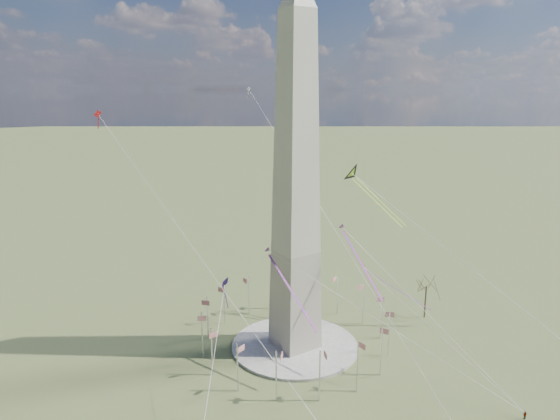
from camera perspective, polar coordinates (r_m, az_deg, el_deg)
ground at (r=148.01m, az=1.70°, el=-15.34°), size 2000.00×2000.00×0.00m
plaza at (r=147.81m, az=1.70°, el=-15.21°), size 36.00×36.00×0.80m
washington_monument at (r=131.68m, az=1.85°, el=3.24°), size 15.56×15.56×100.00m
flagpole_ring at (r=144.63m, az=1.72°, el=-12.82°), size 54.40×54.40×13.00m
tree_near at (r=166.84m, az=16.41°, el=-8.11°), size 9.20×9.20×16.11m
person_centre at (r=131.98m, az=26.20°, el=-20.29°), size 1.26×0.91×1.98m
kite_delta_black at (r=156.14m, az=8.55°, el=3.81°), size 10.46×21.06×17.16m
kite_diamond_purple at (r=128.31m, az=-6.28°, el=-8.61°), size 2.44×3.04×8.88m
kite_streamer_left at (r=133.04m, az=8.55°, el=-4.72°), size 5.20×21.04×14.55m
kite_streamer_mid at (r=128.53m, az=0.37°, el=-7.67°), size 2.11×22.53×15.48m
kite_streamer_right at (r=157.01m, az=12.12°, el=-8.09°), size 18.56×13.78×15.03m
kite_small_red at (r=150.15m, az=-20.12°, el=10.13°), size 1.95×1.71×5.14m
kite_small_white at (r=179.50m, az=-3.62°, el=13.55°), size 1.06×1.57×3.88m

